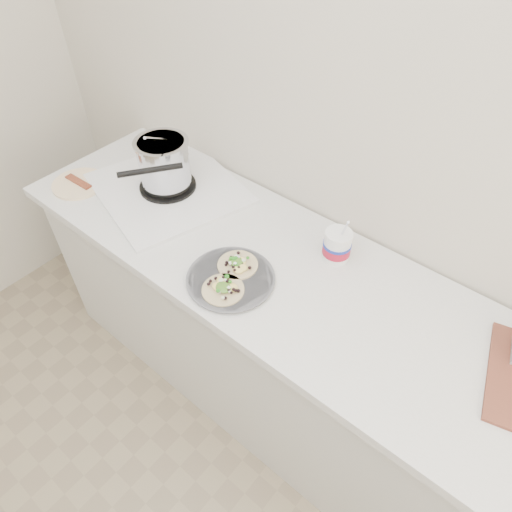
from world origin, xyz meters
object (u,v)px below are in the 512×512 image
Objects in this scene: taco_plate at (231,277)px; bacon_plate at (79,184)px; tub at (338,244)px; stove at (166,172)px.

taco_plate is 0.87m from bacon_plate.
taco_plate is 1.36× the size of bacon_plate.
stove is at bearing -172.01° from tub.
stove is 0.59m from taco_plate.
bacon_plate is (-0.87, -0.00, -0.01)m from taco_plate.
taco_plate is 0.39m from tub.
tub reaches higher than taco_plate.
tub is (0.22, 0.32, 0.05)m from taco_plate.
bacon_plate is (-1.08, -0.33, -0.06)m from tub.
stove reaches higher than taco_plate.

